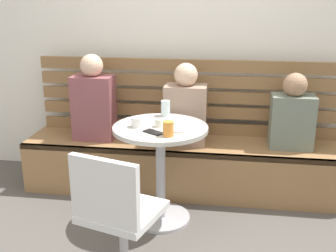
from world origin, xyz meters
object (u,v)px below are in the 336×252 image
Objects in this scene: plate_small at (181,129)px; booth_bench at (184,166)px; cup_ceramic_white at (137,122)px; person_child_middle at (185,109)px; cup_espresso_small at (159,123)px; cup_tumbler_orange at (168,129)px; cafe_table at (161,155)px; white_chair at (117,218)px; cup_glass_tall at (166,108)px; phone_on_table at (153,132)px; person_adult at (94,102)px; person_child_left at (292,115)px.

booth_bench is at bearing 93.67° from plate_small.
cup_ceramic_white is (-0.28, -0.56, 0.55)m from booth_bench.
booth_bench is at bearing 118.96° from person_child_middle.
cup_tumbler_orange is at bearing -63.55° from cup_espresso_small.
person_child_middle is (0.01, -0.02, 0.52)m from booth_bench.
plate_small is at bearing -87.35° from person_child_middle.
cafe_table is (-0.11, -0.52, 0.30)m from booth_bench.
white_chair is at bearing -107.84° from cup_tumbler_orange.
cafe_table is at bearing -102.35° from booth_bench.
booth_bench is at bearing 80.42° from white_chair.
person_child_middle reaches higher than white_chair.
cup_espresso_small reaches higher than plate_small.
person_child_middle is 0.28m from cup_glass_tall.
cup_espresso_small reaches higher than phone_on_table.
person_adult is at bearing 77.61° from phone_on_table.
cafe_table is at bearing 82.22° from white_chair.
white_chair is at bearing -129.09° from person_child_left.
white_chair is 6.07× the size of phone_on_table.
cafe_table is 0.39m from cup_glass_tall.
person_child_middle is 5.62× the size of cup_glass_tall.
cup_tumbler_orange reaches higher than cup_espresso_small.
person_adult is at bearing 132.19° from cup_ceramic_white.
cup_espresso_small is at bearing -151.35° from person_child_left.
cup_glass_tall is 0.71× the size of plate_small.
person_child_middle reaches higher than phone_on_table.
cafe_table is 1.13m from person_child_left.
cafe_table is 0.28m from plate_small.
cup_tumbler_orange reaches higher than plate_small.
cup_ceramic_white is at bearing 176.88° from plate_small.
cup_tumbler_orange is 0.17m from plate_small.
person_child_middle is 12.03× the size of cup_espresso_small.
booth_bench is 4.40× the size of person_child_left.
person_adult is 0.83m from cup_espresso_small.
person_child_left is 1.28m from cup_ceramic_white.
white_chair is 0.84m from cup_ceramic_white.
person_child_left is at bearing 26.47° from cup_ceramic_white.
cafe_table reaches higher than booth_bench.
cup_espresso_small is at bearing 10.27° from cup_ceramic_white.
booth_bench is 27.00× the size of cup_tumbler_orange.
cup_tumbler_orange is at bearing 72.16° from white_chair.
person_child_middle is 0.61m from cup_ceramic_white.
booth_bench is 1.00m from person_child_left.
white_chair is 1.26× the size of person_child_middle.
phone_on_table is at bearing -39.23° from cup_ceramic_white.
cup_glass_tall is at bearing -118.64° from person_child_middle.
cup_glass_tall is at bearing -114.70° from booth_bench.
white_chair is 7.08× the size of cup_glass_tall.
booth_bench is 3.71× the size of person_adult.
person_child_middle reaches higher than booth_bench.
cup_glass_tall is 0.42m from phone_on_table.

